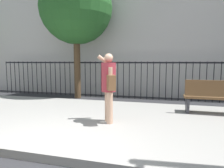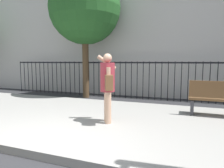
% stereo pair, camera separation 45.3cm
% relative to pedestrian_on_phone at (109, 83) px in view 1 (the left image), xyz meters
% --- Properties ---
extents(ground_plane, '(60.00, 60.00, 0.00)m').
position_rel_pedestrian_on_phone_xyz_m(ground_plane, '(-0.63, -1.86, -1.10)').
color(ground_plane, '#28282B').
extents(sidewalk, '(28.00, 4.40, 0.15)m').
position_rel_pedestrian_on_phone_xyz_m(sidewalk, '(-0.63, 0.34, -1.02)').
color(sidewalk, gray).
rests_on(sidewalk, ground).
extents(iron_fence, '(12.03, 0.04, 1.60)m').
position_rel_pedestrian_on_phone_xyz_m(iron_fence, '(-0.63, 4.04, -0.07)').
color(iron_fence, black).
rests_on(iron_fence, ground).
extents(pedestrian_on_phone, '(0.58, 0.72, 1.63)m').
position_rel_pedestrian_on_phone_xyz_m(pedestrian_on_phone, '(0.00, 0.00, 0.00)').
color(pedestrian_on_phone, tan).
rests_on(pedestrian_on_phone, sidewalk).
extents(street_bench, '(1.60, 0.45, 0.95)m').
position_rel_pedestrian_on_phone_xyz_m(street_bench, '(2.60, 1.48, -0.44)').
color(street_bench, brown).
rests_on(street_bench, sidewalk).
extents(street_tree_near, '(3.05, 3.05, 5.37)m').
position_rel_pedestrian_on_phone_xyz_m(street_tree_near, '(-2.44, 3.54, 2.73)').
color(street_tree_near, '#4C3823').
rests_on(street_tree_near, ground).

